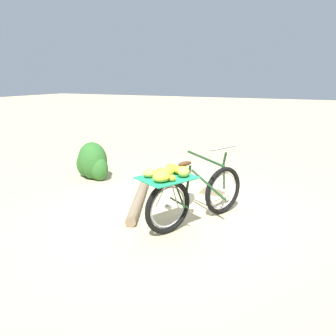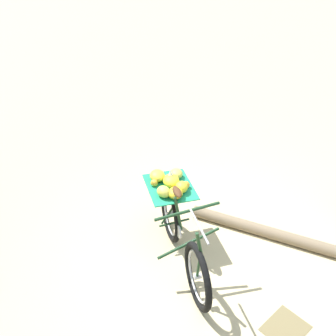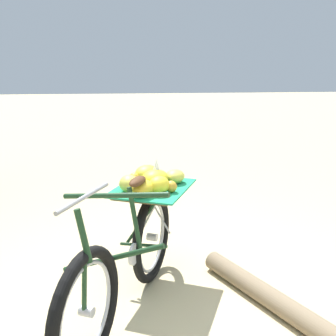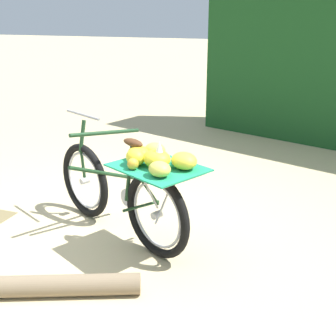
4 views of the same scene
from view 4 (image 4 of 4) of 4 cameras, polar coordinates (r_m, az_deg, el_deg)
The scene contains 2 objects.
ground_plane at distance 3.97m, azimuth -9.41°, elevation -9.64°, with size 60.00×60.00×0.00m, color #C6B284.
bicycle at distance 3.80m, azimuth -5.09°, elevation -2.14°, with size 1.07×1.72×1.03m.
Camera 4 is at (-2.99, -1.79, 1.91)m, focal length 47.68 mm.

